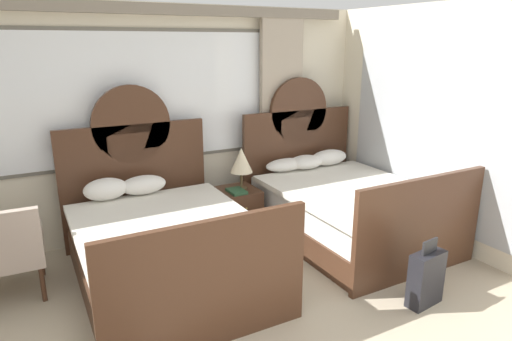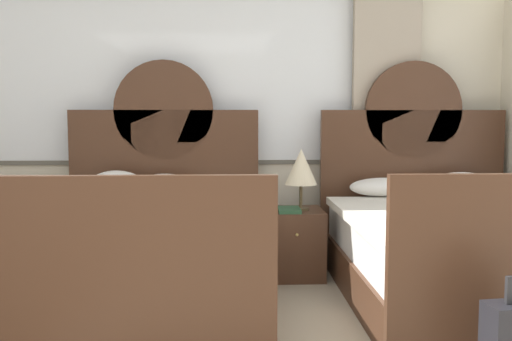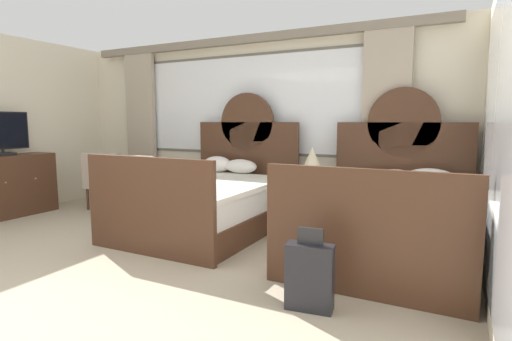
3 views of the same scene
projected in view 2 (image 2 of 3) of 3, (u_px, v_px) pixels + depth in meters
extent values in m
cube|color=beige|center=(157.00, 115.00, 5.08)|extent=(6.38, 0.07, 2.70)
cube|color=#646054|center=(155.00, 80.00, 5.01)|extent=(3.88, 0.02, 1.53)
cube|color=white|center=(155.00, 80.00, 5.00)|extent=(3.80, 0.02, 1.45)
cube|color=tan|center=(385.00, 121.00, 5.04)|extent=(0.60, 0.08, 2.60)
cube|color=#472B1C|center=(147.00, 286.00, 3.90)|extent=(1.58, 2.12, 0.30)
cube|color=white|center=(146.00, 245.00, 3.87)|extent=(1.52, 2.02, 0.29)
cube|color=silver|center=(144.00, 222.00, 3.77)|extent=(1.62, 1.92, 0.06)
cube|color=#472B1C|center=(165.00, 189.00, 4.93)|extent=(1.66, 0.06, 1.40)
cylinder|color=#472B1C|center=(164.00, 110.00, 4.86)|extent=(0.87, 0.06, 0.87)
cube|color=#472B1C|center=(112.00, 279.00, 2.78)|extent=(1.66, 0.06, 1.05)
ellipsoid|color=white|center=(116.00, 185.00, 4.66)|extent=(0.46, 0.28, 0.24)
ellipsoid|color=white|center=(164.00, 186.00, 4.69)|extent=(0.50, 0.27, 0.21)
cube|color=#472B1C|center=(458.00, 282.00, 3.99)|extent=(1.58, 2.12, 0.30)
cube|color=white|center=(459.00, 242.00, 3.96)|extent=(1.52, 2.02, 0.29)
cube|color=silver|center=(465.00, 220.00, 3.86)|extent=(1.62, 1.92, 0.06)
cube|color=#472B1C|center=(411.00, 188.00, 5.02)|extent=(1.66, 0.06, 1.40)
cylinder|color=#472B1C|center=(413.00, 110.00, 4.95)|extent=(0.87, 0.06, 0.87)
ellipsoid|color=white|center=(383.00, 187.00, 4.80)|extent=(0.58, 0.27, 0.16)
ellipsoid|color=white|center=(418.00, 186.00, 4.77)|extent=(0.48, 0.33, 0.18)
ellipsoid|color=white|center=(461.00, 184.00, 4.79)|extent=(0.56, 0.26, 0.21)
cube|color=#472B1C|center=(293.00, 243.00, 4.65)|extent=(0.49, 0.49, 0.57)
sphere|color=tan|center=(297.00, 235.00, 4.38)|extent=(0.02, 0.02, 0.02)
cylinder|color=brown|center=(301.00, 209.00, 4.61)|extent=(0.14, 0.14, 0.02)
cylinder|color=brown|center=(301.00, 196.00, 4.60)|extent=(0.03, 0.03, 0.19)
cone|color=beige|center=(301.00, 167.00, 4.57)|extent=(0.27, 0.27, 0.30)
cube|color=#285133|center=(289.00, 210.00, 4.52)|extent=(0.18, 0.26, 0.03)
cube|color=#B29E8E|center=(16.00, 223.00, 4.28)|extent=(0.08, 0.56, 0.16)
cylinder|color=#472B1C|center=(29.00, 259.00, 4.57)|extent=(0.04, 0.04, 0.34)
cylinder|color=#472B1C|center=(0.00, 277.00, 4.05)|extent=(0.04, 0.04, 0.34)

